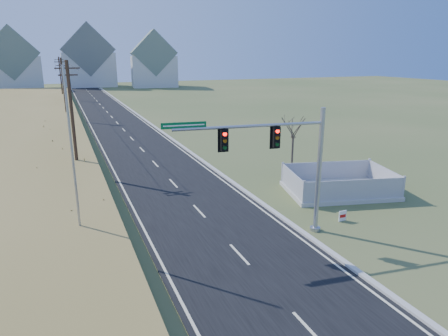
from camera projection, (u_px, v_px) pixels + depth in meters
ground at (224, 238)px, 21.10m from camera, size 260.00×260.00×0.00m
road at (109, 114)px, 65.58m from camera, size 8.00×180.00×0.06m
curb at (134, 112)px, 67.08m from camera, size 0.30×180.00×0.18m
utility_pole_near at (72, 118)px, 30.79m from camera, size 1.80×0.26×9.00m
utility_pole_mid at (64, 88)px, 57.49m from camera, size 1.80×0.26×9.00m
utility_pole_far at (61, 78)px, 84.18m from camera, size 1.80×0.26×9.00m
condo_nnw at (13, 64)px, 108.73m from camera, size 14.93×11.17×17.03m
condo_n at (88, 61)px, 119.41m from camera, size 15.27×10.20×18.54m
condo_ne at (154, 64)px, 119.08m from camera, size 14.12×10.51×16.52m
traffic_signal_mast at (288, 159)px, 20.45m from camera, size 8.49×1.25×6.79m
fence_enclosure at (339, 188)px, 28.09m from camera, size 8.09×6.41×1.64m
open_sign at (343, 216)px, 23.19m from camera, size 0.51×0.08×0.63m
flagpole at (75, 181)px, 18.94m from camera, size 0.40×0.40×8.95m
bare_tree at (294, 126)px, 29.96m from camera, size 1.97×1.97×5.23m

